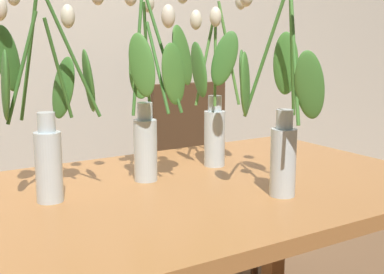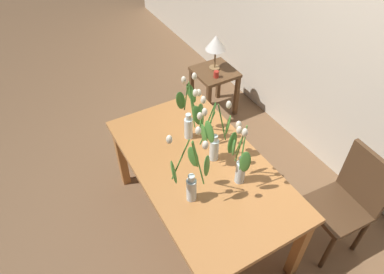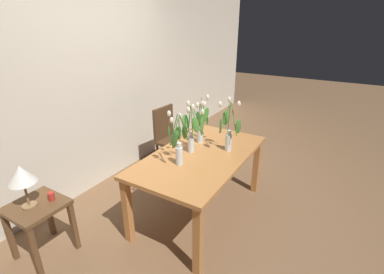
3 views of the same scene
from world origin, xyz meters
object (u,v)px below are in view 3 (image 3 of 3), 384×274
Objects in this scene: tulip_vase_0 at (194,132)px; side_table at (39,215)px; dining_table at (201,162)px; table_lamp at (21,176)px; dining_chair at (169,135)px; tulip_vase_1 at (178,143)px; tulip_vase_2 at (202,126)px; tulip_vase_3 at (228,132)px; pillar_candle at (51,196)px.

tulip_vase_0 is 1.02× the size of side_table.
table_lamp is (-1.31, 0.96, 0.21)m from dining_table.
dining_chair reaches higher than side_table.
tulip_vase_0 is at bearing -130.27° from dining_chair.
side_table is at bearing -26.32° from table_lamp.
tulip_vase_1 is 0.99× the size of tulip_vase_2.
tulip_vase_1 reaches higher than side_table.
dining_table is at bearing -152.18° from tulip_vase_2.
tulip_vase_0 is 0.60× the size of dining_chair.
side_table is (-1.28, 0.85, -0.54)m from tulip_vase_0.
dining_table is at bearing -36.25° from table_lamp.
side_table is at bearing 143.47° from dining_table.
dining_table is at bearing -36.53° from side_table.
dining_table is 0.34m from tulip_vase_0.
tulip_vase_3 is (0.53, -0.29, -0.01)m from tulip_vase_1.
tulip_vase_2 is 1.78m from table_lamp.
tulip_vase_1 is 1.23m from pillar_candle.
dining_table is at bearing -37.37° from pillar_candle.
dining_table is at bearing 137.73° from tulip_vase_3.
pillar_candle is (-0.86, 0.80, -0.38)m from tulip_vase_1.
table_lamp is at bearing 146.43° from tulip_vase_0.
dining_table is 2.88× the size of tulip_vase_2.
pillar_candle is at bearing 152.30° from tulip_vase_2.
pillar_candle is at bearing -179.94° from dining_chair.
tulip_vase_3 is 1.94m from table_lamp.
dining_table reaches higher than side_table.
tulip_vase_3 is 1.96m from side_table.
tulip_vase_0 is 1.59m from table_lamp.
tulip_vase_2 is at bearing -27.63° from table_lamp.
dining_table is 1.12m from dining_chair.
tulip_vase_3 reaches higher than table_lamp.
dining_chair is 12.40× the size of pillar_candle.
pillar_candle is (-1.42, 0.75, -0.36)m from tulip_vase_2.
tulip_vase_0 reaches higher than dining_table.
table_lamp is (-1.58, 0.83, -0.09)m from tulip_vase_2.
side_table is 1.38× the size of table_lamp.
dining_table is at bearing -15.70° from tulip_vase_1.
dining_table is 21.33× the size of pillar_candle.
tulip_vase_3 is 1.46× the size of table_lamp.
side_table is 0.20m from pillar_candle.
dining_chair is (0.45, 1.09, -0.43)m from tulip_vase_3.
pillar_candle is (0.16, -0.08, -0.27)m from table_lamp.
side_table is 0.43m from table_lamp.
tulip_vase_1 is 0.95× the size of tulip_vase_3.
tulip_vase_0 is at bearing -34.40° from pillar_candle.
dining_table is at bearing -91.90° from tulip_vase_0.
tulip_vase_3 is at bearing -28.87° from tulip_vase_1.
tulip_vase_1 is (-0.30, 0.08, 0.32)m from dining_table.
side_table is (-1.54, 0.81, -0.51)m from tulip_vase_2.
tulip_vase_2 is at bearing 5.54° from tulip_vase_1.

